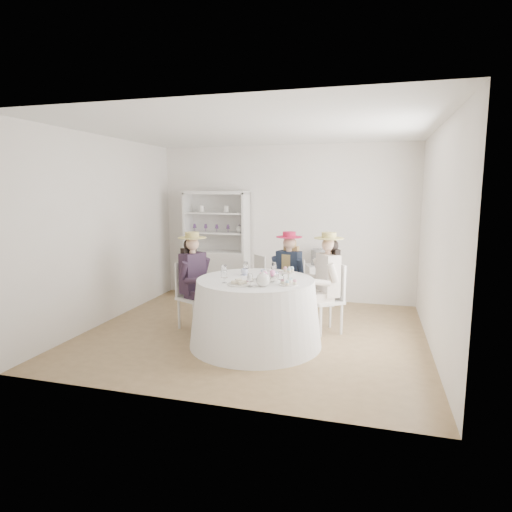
# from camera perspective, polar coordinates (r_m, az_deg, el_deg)

# --- Properties ---
(ground) EXTENTS (4.50, 4.50, 0.00)m
(ground) POSITION_cam_1_polar(r_m,az_deg,el_deg) (5.93, -0.26, -10.22)
(ground) COLOR olive
(ground) RESTS_ON ground
(ceiling) EXTENTS (4.50, 4.50, 0.00)m
(ceiling) POSITION_cam_1_polar(r_m,az_deg,el_deg) (5.66, -0.28, 16.59)
(ceiling) COLOR white
(ceiling) RESTS_ON wall_back
(wall_back) EXTENTS (4.50, 0.00, 4.50)m
(wall_back) POSITION_cam_1_polar(r_m,az_deg,el_deg) (7.57, 3.85, 4.37)
(wall_back) COLOR silver
(wall_back) RESTS_ON ground
(wall_front) EXTENTS (4.50, 0.00, 4.50)m
(wall_front) POSITION_cam_1_polar(r_m,az_deg,el_deg) (3.77, -8.55, -0.21)
(wall_front) COLOR silver
(wall_front) RESTS_ON ground
(wall_left) EXTENTS (0.00, 4.50, 4.50)m
(wall_left) POSITION_cam_1_polar(r_m,az_deg,el_deg) (6.61, -19.43, 3.24)
(wall_left) COLOR silver
(wall_left) RESTS_ON ground
(wall_right) EXTENTS (0.00, 4.50, 4.50)m
(wall_right) POSITION_cam_1_polar(r_m,az_deg,el_deg) (5.48, 23.04, 1.98)
(wall_right) COLOR silver
(wall_right) RESTS_ON ground
(tea_table) EXTENTS (1.66, 1.66, 0.84)m
(tea_table) POSITION_cam_1_polar(r_m,az_deg,el_deg) (5.41, -0.06, -7.45)
(tea_table) COLOR white
(tea_table) RESTS_ON ground
(hutch) EXTENTS (1.24, 0.69, 1.91)m
(hutch) POSITION_cam_1_polar(r_m,az_deg,el_deg) (7.74, -5.14, -0.55)
(hutch) COLOR silver
(hutch) RESTS_ON ground
(side_table) EXTENTS (0.57, 0.57, 0.68)m
(side_table) POSITION_cam_1_polar(r_m,az_deg,el_deg) (7.37, 8.34, -3.78)
(side_table) COLOR silver
(side_table) RESTS_ON ground
(hatbox) EXTENTS (0.28, 0.28, 0.27)m
(hatbox) POSITION_cam_1_polar(r_m,az_deg,el_deg) (7.29, 8.42, -0.14)
(hatbox) COLOR black
(hatbox) RESTS_ON side_table
(guest_left) EXTENTS (0.57, 0.52, 1.36)m
(guest_left) POSITION_cam_1_polar(r_m,az_deg,el_deg) (6.00, -8.26, -2.50)
(guest_left) COLOR silver
(guest_left) RESTS_ON ground
(guest_mid) EXTENTS (0.50, 0.54, 1.33)m
(guest_mid) POSITION_cam_1_polar(r_m,az_deg,el_deg) (6.27, 4.31, -2.04)
(guest_mid) COLOR silver
(guest_mid) RESTS_ON ground
(guest_right) EXTENTS (0.59, 0.56, 1.38)m
(guest_right) POSITION_cam_1_polar(r_m,az_deg,el_deg) (5.84, 9.36, -2.74)
(guest_right) COLOR silver
(guest_right) RESTS_ON ground
(spare_chair) EXTENTS (0.51, 0.51, 0.87)m
(spare_chair) POSITION_cam_1_polar(r_m,az_deg,el_deg) (7.14, 1.18, -3.05)
(spare_chair) COLOR silver
(spare_chair) RESTS_ON ground
(teacup_a) EXTENTS (0.12, 0.12, 0.07)m
(teacup_a) POSITION_cam_1_polar(r_m,az_deg,el_deg) (5.54, -1.54, -2.19)
(teacup_a) COLOR white
(teacup_a) RESTS_ON tea_table
(teacup_b) EXTENTS (0.08, 0.08, 0.06)m
(teacup_b) POSITION_cam_1_polar(r_m,az_deg,el_deg) (5.56, 0.95, -2.23)
(teacup_b) COLOR white
(teacup_b) RESTS_ON tea_table
(teacup_c) EXTENTS (0.10, 0.10, 0.06)m
(teacup_c) POSITION_cam_1_polar(r_m,az_deg,el_deg) (5.39, 2.58, -2.58)
(teacup_c) COLOR white
(teacup_c) RESTS_ON tea_table
(flower_bowl) EXTENTS (0.29, 0.29, 0.06)m
(flower_bowl) POSITION_cam_1_polar(r_m,az_deg,el_deg) (5.19, 2.12, -3.04)
(flower_bowl) COLOR white
(flower_bowl) RESTS_ON tea_table
(flower_arrangement) EXTENTS (0.18, 0.18, 0.07)m
(flower_arrangement) POSITION_cam_1_polar(r_m,az_deg,el_deg) (5.18, 1.64, -2.44)
(flower_arrangement) COLOR pink
(flower_arrangement) RESTS_ON tea_table
(table_teapot) EXTENTS (0.23, 0.16, 0.17)m
(table_teapot) POSITION_cam_1_polar(r_m,az_deg,el_deg) (4.90, 0.97, -3.21)
(table_teapot) COLOR white
(table_teapot) RESTS_ON tea_table
(sandwich_plate) EXTENTS (0.28, 0.28, 0.06)m
(sandwich_plate) POSITION_cam_1_polar(r_m,az_deg,el_deg) (4.99, -2.25, -3.67)
(sandwich_plate) COLOR white
(sandwich_plate) RESTS_ON tea_table
(cupcake_stand) EXTENTS (0.22, 0.22, 0.21)m
(cupcake_stand) POSITION_cam_1_polar(r_m,az_deg,el_deg) (4.98, 4.37, -3.02)
(cupcake_stand) COLOR white
(cupcake_stand) RESTS_ON tea_table
(stemware_set) EXTENTS (0.92, 0.92, 0.15)m
(stemware_set) POSITION_cam_1_polar(r_m,az_deg,el_deg) (5.30, -0.06, -2.29)
(stemware_set) COLOR white
(stemware_set) RESTS_ON tea_table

